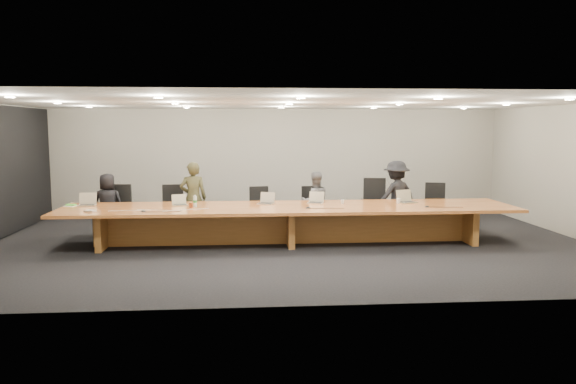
# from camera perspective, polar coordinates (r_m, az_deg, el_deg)

# --- Properties ---
(ground) EXTENTS (12.00, 12.00, 0.00)m
(ground) POSITION_cam_1_polar(r_m,az_deg,el_deg) (11.32, 0.12, -5.21)
(ground) COLOR black
(ground) RESTS_ON ground
(back_wall) EXTENTS (12.00, 0.02, 2.80)m
(back_wall) POSITION_cam_1_polar(r_m,az_deg,el_deg) (15.09, -1.14, 3.12)
(back_wall) COLOR #B3AEA3
(back_wall) RESTS_ON ground
(conference_table) EXTENTS (9.00, 1.80, 0.75)m
(conference_table) POSITION_cam_1_polar(r_m,az_deg,el_deg) (11.22, 0.12, -2.61)
(conference_table) COLOR brown
(conference_table) RESTS_ON ground
(chair_far_left) EXTENTS (0.61, 0.61, 1.10)m
(chair_far_left) POSITION_cam_1_polar(r_m,az_deg,el_deg) (12.67, -16.87, -1.70)
(chair_far_left) COLOR black
(chair_far_left) RESTS_ON ground
(chair_left) EXTENTS (0.60, 0.60, 1.09)m
(chair_left) POSITION_cam_1_polar(r_m,az_deg,el_deg) (12.46, -11.61, -1.71)
(chair_left) COLOR black
(chair_left) RESTS_ON ground
(chair_mid_left) EXTENTS (0.60, 0.60, 1.02)m
(chair_mid_left) POSITION_cam_1_polar(r_m,az_deg,el_deg) (12.48, -2.78, -1.73)
(chair_mid_left) COLOR black
(chair_mid_left) RESTS_ON ground
(chair_mid_right) EXTENTS (0.56, 0.56, 1.02)m
(chair_mid_right) POSITION_cam_1_polar(r_m,az_deg,el_deg) (12.51, 2.54, -1.70)
(chair_mid_right) COLOR black
(chair_mid_right) RESTS_ON ground
(chair_right) EXTENTS (0.74, 0.74, 1.20)m
(chair_right) POSITION_cam_1_polar(r_m,az_deg,el_deg) (12.74, 8.75, -1.23)
(chair_right) COLOR black
(chair_right) RESTS_ON ground
(chair_far_right) EXTENTS (0.69, 0.69, 1.08)m
(chair_far_right) POSITION_cam_1_polar(r_m,az_deg,el_deg) (13.17, 14.70, -1.38)
(chair_far_right) COLOR black
(chair_far_right) RESTS_ON ground
(person_a) EXTENTS (0.68, 0.46, 1.34)m
(person_a) POSITION_cam_1_polar(r_m,az_deg,el_deg) (12.72, -17.83, -1.17)
(person_a) COLOR black
(person_a) RESTS_ON ground
(person_b) EXTENTS (0.60, 0.42, 1.58)m
(person_b) POSITION_cam_1_polar(r_m,az_deg,el_deg) (12.34, -9.60, -0.61)
(person_b) COLOR #32311B
(person_b) RESTS_ON ground
(person_c) EXTENTS (0.72, 0.59, 1.35)m
(person_c) POSITION_cam_1_polar(r_m,az_deg,el_deg) (12.37, 2.75, -1.03)
(person_c) COLOR #58585A
(person_c) RESTS_ON ground
(person_d) EXTENTS (1.16, 0.91, 1.57)m
(person_d) POSITION_cam_1_polar(r_m,az_deg,el_deg) (12.83, 10.94, -0.37)
(person_d) COLOR black
(person_d) RESTS_ON ground
(laptop_a) EXTENTS (0.35, 0.27, 0.27)m
(laptop_a) POSITION_cam_1_polar(r_m,az_deg,el_deg) (11.92, -19.76, -0.69)
(laptop_a) COLOR tan
(laptop_a) RESTS_ON conference_table
(laptop_b) EXTENTS (0.34, 0.29, 0.23)m
(laptop_b) POSITION_cam_1_polar(r_m,az_deg,el_deg) (11.48, -10.92, -0.79)
(laptop_b) COLOR #B7AD8C
(laptop_b) RESTS_ON conference_table
(laptop_c) EXTENTS (0.38, 0.33, 0.25)m
(laptop_c) POSITION_cam_1_polar(r_m,az_deg,el_deg) (11.49, -2.28, -0.62)
(laptop_c) COLOR #B8A58C
(laptop_c) RESTS_ON conference_table
(laptop_d) EXTENTS (0.37, 0.32, 0.25)m
(laptop_d) POSITION_cam_1_polar(r_m,az_deg,el_deg) (11.60, 2.81, -0.55)
(laptop_d) COLOR #BFAF92
(laptop_d) RESTS_ON conference_table
(laptop_e) EXTENTS (0.42, 0.36, 0.28)m
(laptop_e) POSITION_cam_1_polar(r_m,az_deg,el_deg) (11.91, 12.04, -0.43)
(laptop_e) COLOR #BEB291
(laptop_e) RESTS_ON conference_table
(water_bottle) EXTENTS (0.09, 0.09, 0.22)m
(water_bottle) POSITION_cam_1_polar(r_m,az_deg,el_deg) (11.22, -9.42, -0.95)
(water_bottle) COLOR silver
(water_bottle) RESTS_ON conference_table
(amber_mug) EXTENTS (0.09, 0.09, 0.09)m
(amber_mug) POSITION_cam_1_polar(r_m,az_deg,el_deg) (11.12, -9.83, -1.35)
(amber_mug) COLOR maroon
(amber_mug) RESTS_ON conference_table
(paper_cup_near) EXTENTS (0.07, 0.07, 0.08)m
(paper_cup_near) POSITION_cam_1_polar(r_m,az_deg,el_deg) (11.59, 5.55, -0.99)
(paper_cup_near) COLOR silver
(paper_cup_near) RESTS_ON conference_table
(paper_cup_far) EXTENTS (0.10, 0.10, 0.10)m
(paper_cup_far) POSITION_cam_1_polar(r_m,az_deg,el_deg) (11.82, 11.17, -0.89)
(paper_cup_far) COLOR silver
(paper_cup_far) RESTS_ON conference_table
(notepad) EXTENTS (0.26, 0.23, 0.01)m
(notepad) POSITION_cam_1_polar(r_m,az_deg,el_deg) (11.98, -21.24, -1.34)
(notepad) COLOR silver
(notepad) RESTS_ON conference_table
(lime_gadget) EXTENTS (0.20, 0.14, 0.03)m
(lime_gadget) POSITION_cam_1_polar(r_m,az_deg,el_deg) (11.99, -21.18, -1.23)
(lime_gadget) COLOR #52C133
(lime_gadget) RESTS_ON notepad
(av_box) EXTENTS (0.22, 0.20, 0.03)m
(av_box) POSITION_cam_1_polar(r_m,az_deg,el_deg) (11.08, -19.46, -1.83)
(av_box) COLOR silver
(av_box) RESTS_ON conference_table
(mic_left) EXTENTS (0.13, 0.13, 0.03)m
(mic_left) POSITION_cam_1_polar(r_m,az_deg,el_deg) (10.79, -14.50, -1.89)
(mic_left) COLOR black
(mic_left) RESTS_ON conference_table
(mic_center) EXTENTS (0.14, 0.14, 0.03)m
(mic_center) POSITION_cam_1_polar(r_m,az_deg,el_deg) (10.90, 2.05, -1.59)
(mic_center) COLOR black
(mic_center) RESTS_ON conference_table
(mic_right) EXTENTS (0.13, 0.13, 0.03)m
(mic_right) POSITION_cam_1_polar(r_m,az_deg,el_deg) (11.39, 13.96, -1.43)
(mic_right) COLOR black
(mic_right) RESTS_ON conference_table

